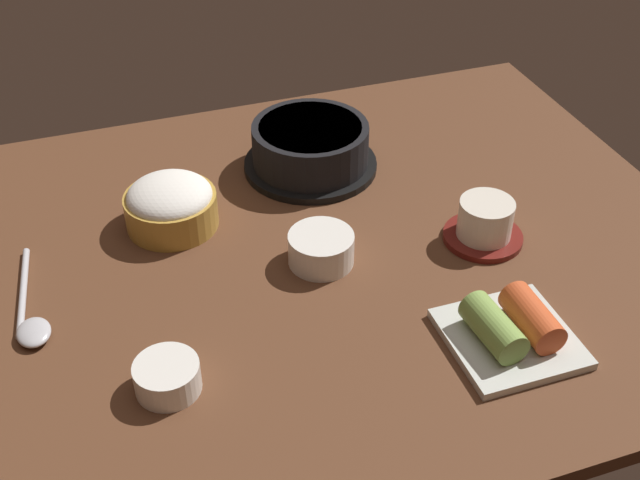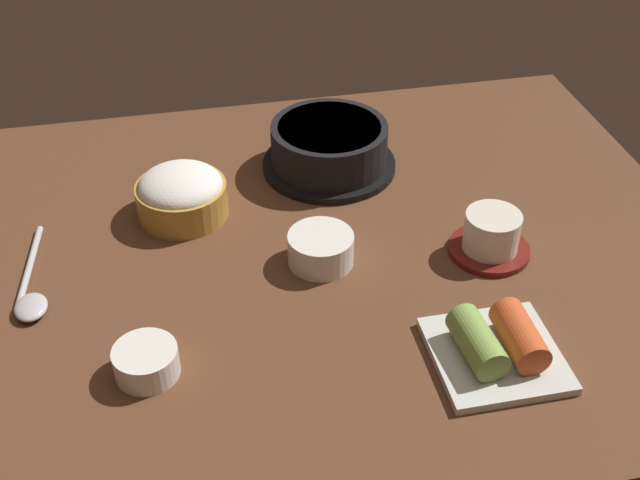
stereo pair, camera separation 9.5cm
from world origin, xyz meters
TOP-DOWN VIEW (x-y plane):
  - dining_table at (0.00, 0.00)cm, footprint 100.00×76.00cm
  - stone_pot at (7.37, 17.61)cm, footprint 18.36×18.36cm
  - rice_bowl at (-13.19, 10.73)cm, footprint 11.49×11.49cm
  - tea_cup_with_saucer at (22.21, -4.72)cm, footprint 9.76×9.76cm
  - banchan_cup_center at (2.02, -2.33)cm, footprint 7.81×7.81cm
  - kimchi_plate at (16.43, -21.54)cm, footprint 12.99×12.99cm
  - side_bowl_near at (-18.82, -16.21)cm, footprint 6.62×6.62cm
  - spoon at (-31.22, -2.07)cm, footprint 3.73×17.50cm

SIDE VIEW (x-z plane):
  - dining_table at x=0.00cm, z-range 0.00..2.00cm
  - spoon at x=-31.22cm, z-range 1.94..3.29cm
  - side_bowl_near at x=-18.82cm, z-range 2.12..5.32cm
  - kimchi_plate at x=16.43cm, z-range 1.46..6.14cm
  - banchan_cup_center at x=2.02cm, z-range 2.13..5.99cm
  - tea_cup_with_saucer at x=22.21cm, z-range 1.78..7.30cm
  - rice_bowl at x=-13.19cm, z-range 1.95..8.33cm
  - stone_pot at x=7.37cm, z-range 2.06..8.64cm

